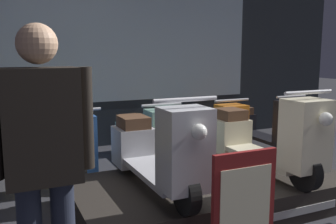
{
  "coord_description": "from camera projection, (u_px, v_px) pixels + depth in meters",
  "views": [
    {
      "loc": [
        -1.64,
        -2.0,
        1.46
      ],
      "look_at": [
        0.06,
        1.72,
        0.8
      ],
      "focal_mm": 40.0,
      "sensor_mm": 36.0,
      "label": 1
    }
  ],
  "objects": [
    {
      "name": "scooter_backrow_3",
      "position": [
        209.0,
        131.0,
        5.32
      ],
      "size": [
        0.5,
        1.58,
        0.87
      ],
      "color": "black",
      "rests_on": "ground_plane"
    },
    {
      "name": "price_sign_board",
      "position": [
        244.0,
        210.0,
        2.5
      ],
      "size": [
        0.49,
        0.04,
        0.82
      ],
      "color": "maroon",
      "rests_on": "ground_plane"
    },
    {
      "name": "scooter_display_right",
      "position": [
        264.0,
        138.0,
        3.69
      ],
      "size": [
        0.5,
        1.58,
        0.87
      ],
      "color": "black",
      "rests_on": "display_platform"
    },
    {
      "name": "scooter_display_left",
      "position": [
        156.0,
        151.0,
        3.22
      ],
      "size": [
        0.5,
        1.58,
        0.87
      ],
      "color": "black",
      "rests_on": "display_platform"
    },
    {
      "name": "scooter_backrow_4",
      "position": [
        264.0,
        126.0,
        5.72
      ],
      "size": [
        0.5,
        1.58,
        0.87
      ],
      "color": "black",
      "rests_on": "ground_plane"
    },
    {
      "name": "scooter_backrow_1",
      "position": [
        70.0,
        145.0,
        4.52
      ],
      "size": [
        0.5,
        1.58,
        0.87
      ],
      "color": "black",
      "rests_on": "ground_plane"
    },
    {
      "name": "shop_wall_back",
      "position": [
        112.0,
        43.0,
        5.73
      ],
      "size": [
        8.57,
        0.09,
        3.2
      ],
      "color": "#23282D",
      "rests_on": "ground_plane"
    },
    {
      "name": "scooter_backrow_2",
      "position": [
        145.0,
        138.0,
        4.92
      ],
      "size": [
        0.5,
        1.58,
        0.87
      ],
      "color": "black",
      "rests_on": "ground_plane"
    },
    {
      "name": "person_left_browsing",
      "position": [
        43.0,
        154.0,
        1.98
      ],
      "size": [
        0.55,
        0.22,
        1.61
      ],
      "color": "#232838",
      "rests_on": "ground_plane"
    },
    {
      "name": "display_platform",
      "position": [
        211.0,
        193.0,
        3.55
      ],
      "size": [
        2.56,
        1.3,
        0.28
      ],
      "color": "#2D2823",
      "rests_on": "ground_plane"
    }
  ]
}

